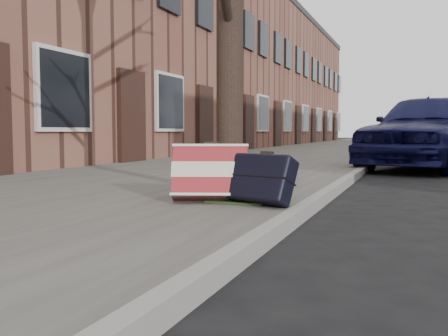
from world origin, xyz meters
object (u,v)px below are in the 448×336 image
at_px(suitcase_red, 210,173).
at_px(car_near_front, 431,130).
at_px(car_near_mid, 416,136).
at_px(suitcase_navy, 261,178).

distance_m(suitcase_red, car_near_front, 7.22).
bearing_deg(car_near_mid, suitcase_red, -82.05).
distance_m(car_near_front, car_near_mid, 6.21).
xyz_separation_m(suitcase_navy, car_near_mid, (1.21, 13.13, 0.28)).
height_order(suitcase_navy, car_near_front, car_near_front).
bearing_deg(car_near_front, car_near_mid, 109.90).
height_order(suitcase_red, car_near_front, car_near_front).
height_order(suitcase_red, car_near_mid, car_near_mid).
relative_size(suitcase_red, car_near_front, 0.15).
bearing_deg(suitcase_navy, suitcase_red, -165.34).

